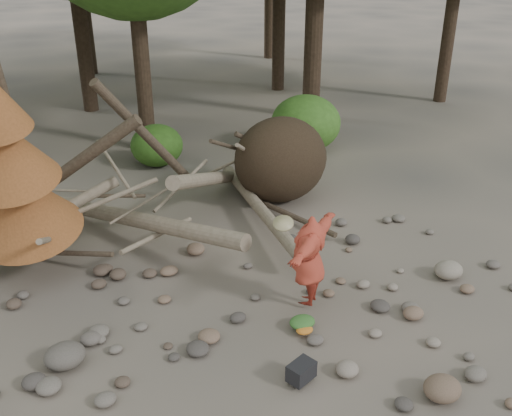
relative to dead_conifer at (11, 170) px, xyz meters
name	(u,v)px	position (x,y,z in m)	size (l,w,h in m)	color
ground	(274,331)	(3.12, -3.37, -2.11)	(120.00, 120.00, 0.00)	#514C44
deadfall_pile	(260,166)	(5.13, 0.87, -1.16)	(8.55, 5.24, 3.30)	#332619
dead_conifer	(11,170)	(0.00, 0.00, 0.00)	(2.06, 2.16, 4.35)	#4C3F30
bush_mid	(157,145)	(3.92, 4.43, -1.55)	(1.40, 1.40, 1.12)	#35651D
bush_right	(306,123)	(8.12, 3.63, -1.31)	(2.00, 2.00, 1.60)	#417825
frisbee_thrower	(309,260)	(3.94, -3.04, -1.23)	(1.94, 1.63, 2.01)	#AC3826
backpack	(301,375)	(2.88, -4.54, -1.98)	(0.38, 0.26, 0.26)	black
cloth_green	(302,325)	(3.54, -3.54, -2.03)	(0.42, 0.35, 0.16)	#366A2A
cloth_orange	(304,332)	(3.48, -3.69, -2.06)	(0.27, 0.22, 0.10)	#C57221
boulder_front_right	(442,388)	(4.39, -5.67, -1.95)	(0.52, 0.47, 0.31)	brown
boulder_mid_right	(449,270)	(6.67, -3.49, -1.95)	(0.53, 0.47, 0.32)	gray
boulder_mid_left	(65,356)	(0.08, -2.68, -1.94)	(0.59, 0.53, 0.35)	#59534B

